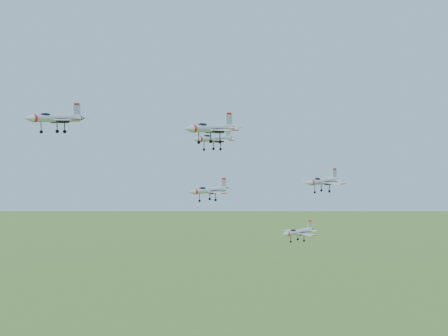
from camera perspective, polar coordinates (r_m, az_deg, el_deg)
jet_lead at (r=115.18m, az=-15.22°, el=4.43°), size 12.92×10.82×3.46m
jet_left_high at (r=123.95m, az=-1.01°, el=2.72°), size 11.41×9.47×3.05m
jet_right_high at (r=106.84m, az=-1.26°, el=3.67°), size 12.64×10.51×3.38m
jet_left_low at (r=130.07m, az=-1.41°, el=-2.04°), size 10.98×9.00×2.94m
jet_right_low at (r=127.49m, az=8.97°, el=-1.19°), size 11.21×9.29×3.00m
jet_trail at (r=140.88m, az=6.77°, el=-5.82°), size 10.47×8.59×2.81m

